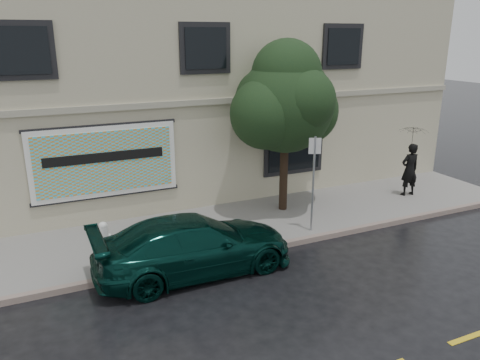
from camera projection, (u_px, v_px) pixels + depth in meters
name	position (u px, v px, depth m)	size (l,w,h in m)	color
ground	(282.00, 278.00, 11.21)	(90.00, 90.00, 0.00)	black
sidewalk	(229.00, 227.00, 14.01)	(20.00, 3.50, 0.15)	gray
curb	(255.00, 250.00, 12.49)	(20.00, 0.18, 0.16)	gray
building	(170.00, 91.00, 17.99)	(20.00, 8.12, 7.00)	#B9B195
billboard	(105.00, 162.00, 13.61)	(4.30, 0.16, 2.20)	white
car	(194.00, 245.00, 11.34)	(2.14, 4.85, 1.41)	black
pedestrian	(410.00, 170.00, 16.34)	(0.68, 0.45, 1.86)	black
umbrella	(414.00, 133.00, 15.94)	(1.04, 1.04, 0.77)	black
street_tree	(286.00, 105.00, 14.27)	(2.95, 2.95, 4.87)	#2E2014
fire_hydrant	(104.00, 237.00, 12.22)	(0.33, 0.31, 0.81)	white
sign_pole	(314.00, 176.00, 13.11)	(0.32, 0.15, 2.78)	#999DA2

